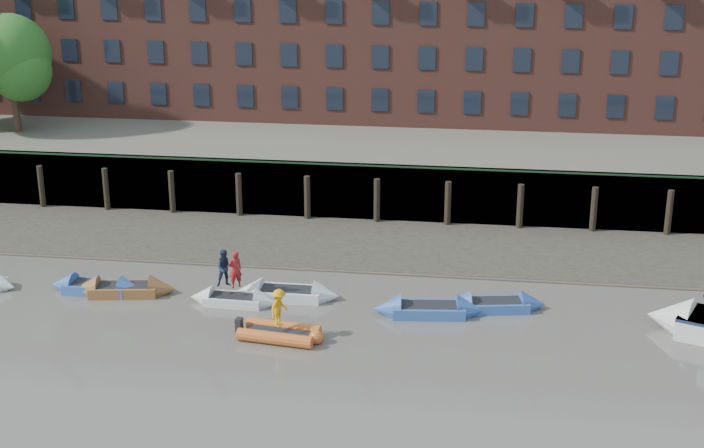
% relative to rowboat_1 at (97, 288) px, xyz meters
% --- Properties ---
extents(ground, '(220.00, 220.00, 0.00)m').
position_rel_rowboat_1_xyz_m(ground, '(9.83, -9.76, -0.24)').
color(ground, '#5E5952').
rests_on(ground, ground).
extents(foreshore, '(110.00, 8.00, 0.50)m').
position_rel_rowboat_1_xyz_m(foreshore, '(9.83, 8.24, -0.24)').
color(foreshore, '#3D382F').
rests_on(foreshore, ground).
extents(mud_band, '(110.00, 1.60, 0.10)m').
position_rel_rowboat_1_xyz_m(mud_band, '(9.83, 4.84, -0.24)').
color(mud_band, '#4C4336').
rests_on(mud_band, ground).
extents(river_wall, '(110.00, 1.23, 3.30)m').
position_rel_rowboat_1_xyz_m(river_wall, '(9.83, 12.61, 1.35)').
color(river_wall, '#2D2A26').
rests_on(river_wall, ground).
extents(bank_terrace, '(110.00, 28.00, 3.20)m').
position_rel_rowboat_1_xyz_m(bank_terrace, '(9.83, 26.24, 1.36)').
color(bank_terrace, '#5E594D').
rests_on(bank_terrace, ground).
extents(rowboat_1, '(4.73, 1.57, 1.36)m').
position_rel_rowboat_1_xyz_m(rowboat_1, '(0.00, 0.00, 0.00)').
color(rowboat_1, '#3256A1').
rests_on(rowboat_1, ground).
extents(rowboat_2, '(4.97, 2.15, 1.39)m').
position_rel_rowboat_1_xyz_m(rowboat_2, '(1.33, -0.05, 0.01)').
color(rowboat_2, brown).
rests_on(rowboat_2, ground).
extents(rowboat_3, '(4.19, 1.36, 1.20)m').
position_rel_rowboat_1_xyz_m(rowboat_3, '(6.70, -0.47, -0.03)').
color(rowboat_3, silver).
rests_on(rowboat_3, ground).
extents(rowboat_4, '(4.86, 1.43, 1.41)m').
position_rel_rowboat_1_xyz_m(rowboat_4, '(9.00, 0.52, 0.01)').
color(rowboat_4, silver).
rests_on(rowboat_4, ground).
extents(rowboat_5, '(5.08, 1.98, 1.44)m').
position_rel_rowboat_1_xyz_m(rowboat_5, '(15.58, -0.45, 0.01)').
color(rowboat_5, '#3256A1').
rests_on(rowboat_5, ground).
extents(rowboat_6, '(4.74, 2.14, 1.33)m').
position_rel_rowboat_1_xyz_m(rowboat_6, '(18.52, 0.54, -0.01)').
color(rowboat_6, '#3256A1').
rests_on(rowboat_6, ground).
extents(rib_tender, '(3.65, 2.10, 0.62)m').
position_rel_rowboat_1_xyz_m(rib_tender, '(9.66, -3.76, 0.03)').
color(rib_tender, '#CA5D23').
rests_on(rib_tender, ground).
extents(person_rower_a, '(0.76, 0.71, 1.73)m').
position_rel_rowboat_1_xyz_m(person_rower_a, '(6.80, -0.39, 1.44)').
color(person_rower_a, maroon).
rests_on(person_rower_a, rowboat_3).
extents(person_rower_b, '(1.04, 0.95, 1.74)m').
position_rel_rowboat_1_xyz_m(person_rower_b, '(6.30, -0.29, 1.44)').
color(person_rower_b, '#19233F').
rests_on(person_rower_b, rowboat_3).
extents(person_rib_crew, '(0.95, 1.21, 1.65)m').
position_rel_rowboat_1_xyz_m(person_rib_crew, '(9.52, -3.74, 1.16)').
color(person_rib_crew, orange).
rests_on(person_rib_crew, rib_tender).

